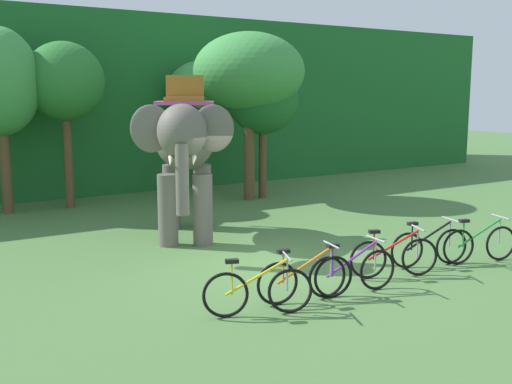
# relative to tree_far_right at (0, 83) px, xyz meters

# --- Properties ---
(ground_plane) EXTENTS (80.00, 80.00, 0.00)m
(ground_plane) POSITION_rel_tree_far_right_xyz_m (3.41, -8.31, -3.64)
(ground_plane) COLOR #4C753D
(foliage_hedge) EXTENTS (36.00, 6.00, 6.04)m
(foliage_hedge) POSITION_rel_tree_far_right_xyz_m (3.41, 4.50, -0.62)
(foliage_hedge) COLOR #1E6028
(foliage_hedge) RESTS_ON ground
(tree_far_right) EXTENTS (2.16, 2.16, 5.15)m
(tree_far_right) POSITION_rel_tree_far_right_xyz_m (0.00, 0.00, 0.00)
(tree_far_right) COLOR brown
(tree_far_right) RESTS_ON ground
(tree_center_right) EXTENTS (2.28, 2.28, 4.83)m
(tree_center_right) POSITION_rel_tree_far_right_xyz_m (1.73, -0.04, 0.02)
(tree_center_right) COLOR brown
(tree_center_right) RESTS_ON ground
(tree_center_left) EXTENTS (2.26, 2.26, 4.43)m
(tree_center_left) POSITION_rel_tree_far_right_xyz_m (6.40, 0.56, -0.29)
(tree_center_left) COLOR brown
(tree_center_left) RESTS_ON ground
(tree_center) EXTENTS (3.46, 3.46, 5.23)m
(tree_center) POSITION_rel_tree_far_right_xyz_m (6.96, -1.69, 0.35)
(tree_center) COLOR brown
(tree_center) RESTS_ON ground
(tree_right) EXTENTS (2.27, 2.27, 4.29)m
(tree_right) POSITION_rel_tree_far_right_xyz_m (7.50, -1.63, -0.49)
(tree_right) COLOR brown
(tree_right) RESTS_ON ground
(elephant) EXTENTS (3.09, 4.12, 3.78)m
(elephant) POSITION_rel_tree_far_right_xyz_m (2.93, -5.46, -1.44)
(elephant) COLOR #665E56
(elephant) RESTS_ON ground
(bike_yellow) EXTENTS (1.61, 0.75, 0.92)m
(bike_yellow) POSITION_rel_tree_far_right_xyz_m (1.73, -10.47, -3.25)
(bike_yellow) COLOR black
(bike_yellow) RESTS_ON ground
(bike_orange) EXTENTS (1.69, 0.54, 0.92)m
(bike_orange) POSITION_rel_tree_far_right_xyz_m (2.72, -10.35, -3.25)
(bike_orange) COLOR black
(bike_orange) RESTS_ON ground
(bike_purple) EXTENTS (1.70, 0.52, 0.92)m
(bike_purple) POSITION_rel_tree_far_right_xyz_m (3.61, -10.47, -3.25)
(bike_purple) COLOR black
(bike_purple) RESTS_ON ground
(bike_red) EXTENTS (1.61, 0.75, 0.92)m
(bike_red) POSITION_rel_tree_far_right_xyz_m (4.88, -10.16, -3.25)
(bike_red) COLOR black
(bike_red) RESTS_ON ground
(bike_black) EXTENTS (1.67, 0.60, 0.92)m
(bike_black) POSITION_rel_tree_far_right_xyz_m (5.99, -10.00, -3.25)
(bike_black) COLOR black
(bike_black) RESTS_ON ground
(bike_green) EXTENTS (1.67, 0.61, 0.92)m
(bike_green) POSITION_rel_tree_far_right_xyz_m (7.04, -10.36, -3.25)
(bike_green) COLOR black
(bike_green) RESTS_ON ground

